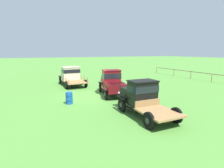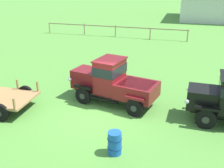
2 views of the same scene
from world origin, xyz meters
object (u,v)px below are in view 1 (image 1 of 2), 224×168
object	(u,v)px
vintage_truck_second_in_line	(112,82)
oil_drum_beside_row	(69,98)
vintage_truck_foreground_near	(71,75)
vintage_truck_midrow_center	(141,96)

from	to	relation	value
vintage_truck_second_in_line	oil_drum_beside_row	bearing A→B (deg)	-73.36
vintage_truck_foreground_near	vintage_truck_midrow_center	distance (m)	12.58
vintage_truck_foreground_near	vintage_truck_second_in_line	xyz separation A→B (m)	(6.95, 2.28, -0.01)
vintage_truck_foreground_near	oil_drum_beside_row	world-z (taller)	vintage_truck_foreground_near
vintage_truck_second_in_line	oil_drum_beside_row	xyz separation A→B (m)	(1.28, -4.29, -0.72)
vintage_truck_foreground_near	vintage_truck_midrow_center	bearing A→B (deg)	7.78
vintage_truck_midrow_center	vintage_truck_foreground_near	bearing A→B (deg)	-172.22
vintage_truck_foreground_near	oil_drum_beside_row	size ratio (longest dim) A/B	6.12
vintage_truck_second_in_line	vintage_truck_foreground_near	bearing A→B (deg)	-161.84
vintage_truck_second_in_line	oil_drum_beside_row	world-z (taller)	vintage_truck_second_in_line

